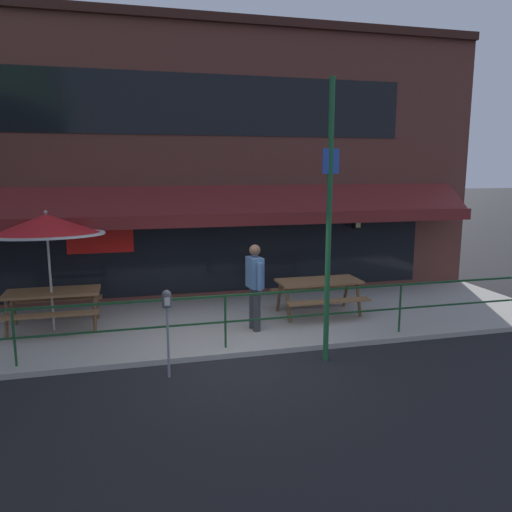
% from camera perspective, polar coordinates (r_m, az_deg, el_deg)
% --- Properties ---
extents(ground_plane, '(120.00, 120.00, 0.00)m').
position_cam_1_polar(ground_plane, '(8.85, -3.11, -11.65)').
color(ground_plane, black).
extents(patio_deck, '(15.00, 4.00, 0.10)m').
position_cam_1_polar(patio_deck, '(10.69, -5.22, -7.51)').
color(patio_deck, '#ADA89E').
rests_on(patio_deck, ground).
extents(restaurant_building, '(15.00, 1.60, 6.76)m').
position_cam_1_polar(restaurant_building, '(12.39, -7.13, 10.42)').
color(restaurant_building, brown).
rests_on(restaurant_building, ground).
extents(patio_railing, '(13.84, 0.04, 0.97)m').
position_cam_1_polar(patio_railing, '(8.87, -3.54, -6.15)').
color(patio_railing, '#194723').
rests_on(patio_railing, patio_deck).
extents(picnic_table_left, '(1.80, 1.42, 0.76)m').
position_cam_1_polar(picnic_table_left, '(10.72, -22.20, -4.55)').
color(picnic_table_left, brown).
rests_on(picnic_table_left, patio_deck).
extents(picnic_table_centre, '(1.80, 1.42, 0.76)m').
position_cam_1_polar(picnic_table_centre, '(10.96, 7.17, -3.55)').
color(picnic_table_centre, brown).
rests_on(picnic_table_centre, patio_deck).
extents(patio_umbrella_left, '(2.14, 2.14, 2.38)m').
position_cam_1_polar(patio_umbrella_left, '(10.35, -22.82, 3.22)').
color(patio_umbrella_left, '#B7B2A8').
rests_on(patio_umbrella_left, patio_deck).
extents(pedestrian_walking, '(0.29, 0.62, 1.71)m').
position_cam_1_polar(pedestrian_walking, '(9.76, -0.14, -3.05)').
color(pedestrian_walking, '#333338').
rests_on(pedestrian_walking, patio_deck).
extents(parking_meter_near, '(0.15, 0.16, 1.42)m').
position_cam_1_polar(parking_meter_near, '(7.86, -10.14, -5.78)').
color(parking_meter_near, gray).
rests_on(parking_meter_near, ground).
extents(street_sign_pole, '(0.28, 0.09, 4.69)m').
position_cam_1_polar(street_sign_pole, '(8.30, 8.33, 3.93)').
color(street_sign_pole, '#1E6033').
rests_on(street_sign_pole, ground).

